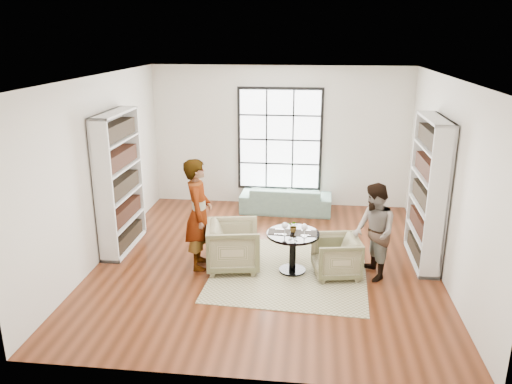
# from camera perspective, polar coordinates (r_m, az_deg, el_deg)

# --- Properties ---
(ground) EXTENTS (6.00, 6.00, 0.00)m
(ground) POSITION_cam_1_polar(r_m,az_deg,el_deg) (8.41, 1.20, -7.86)
(ground) COLOR brown
(room_shell) EXTENTS (6.00, 6.01, 6.00)m
(room_shell) POSITION_cam_1_polar(r_m,az_deg,el_deg) (8.47, 1.60, 1.43)
(room_shell) COLOR silver
(room_shell) RESTS_ON ground
(rug) EXTENTS (2.53, 2.53, 0.01)m
(rug) POSITION_cam_1_polar(r_m,az_deg,el_deg) (8.06, 3.81, -9.05)
(rug) COLOR tan
(rug) RESTS_ON ground
(pedestal_table) EXTENTS (0.83, 0.83, 0.66)m
(pedestal_table) POSITION_cam_1_polar(r_m,az_deg,el_deg) (7.87, 4.23, -5.90)
(pedestal_table) COLOR black
(pedestal_table) RESTS_ON ground
(sofa) EXTENTS (1.92, 0.80, 0.56)m
(sofa) POSITION_cam_1_polar(r_m,az_deg,el_deg) (10.56, 3.44, -0.82)
(sofa) COLOR gray
(sofa) RESTS_ON ground
(armchair_left) EXTENTS (0.97, 0.95, 0.76)m
(armchair_left) POSITION_cam_1_polar(r_m,az_deg,el_deg) (8.03, -2.60, -6.16)
(armchair_left) COLOR #C3A98B
(armchair_left) RESTS_ON ground
(armchair_right) EXTENTS (0.81, 0.79, 0.64)m
(armchair_right) POSITION_cam_1_polar(r_m,az_deg,el_deg) (7.91, 9.13, -7.28)
(armchair_right) COLOR tan
(armchair_right) RESTS_ON ground
(person_left) EXTENTS (0.51, 0.71, 1.80)m
(person_left) POSITION_cam_1_polar(r_m,az_deg,el_deg) (7.94, -6.58, -2.53)
(person_left) COLOR gray
(person_left) RESTS_ON ground
(person_right) EXTENTS (0.74, 0.86, 1.50)m
(person_right) POSITION_cam_1_polar(r_m,az_deg,el_deg) (7.79, 13.34, -4.48)
(person_right) COLOR gray
(person_right) RESTS_ON ground
(placemat_left) EXTENTS (0.35, 0.27, 0.01)m
(placemat_left) POSITION_cam_1_polar(r_m,az_deg,el_deg) (7.82, 2.66, -4.58)
(placemat_left) COLOR black
(placemat_left) RESTS_ON pedestal_table
(placemat_right) EXTENTS (0.35, 0.27, 0.01)m
(placemat_right) POSITION_cam_1_polar(r_m,az_deg,el_deg) (7.80, 5.71, -4.70)
(placemat_right) COLOR black
(placemat_right) RESTS_ON pedestal_table
(cutlery_left) EXTENTS (0.14, 0.22, 0.01)m
(cutlery_left) POSITION_cam_1_polar(r_m,az_deg,el_deg) (7.82, 2.66, -4.53)
(cutlery_left) COLOR silver
(cutlery_left) RESTS_ON placemat_left
(cutlery_right) EXTENTS (0.14, 0.22, 0.01)m
(cutlery_right) POSITION_cam_1_polar(r_m,az_deg,el_deg) (7.80, 5.71, -4.65)
(cutlery_right) COLOR silver
(cutlery_right) RESTS_ON placemat_right
(wine_glass_left) EXTENTS (0.10, 0.10, 0.21)m
(wine_glass_left) POSITION_cam_1_polar(r_m,az_deg,el_deg) (7.66, 3.31, -3.88)
(wine_glass_left) COLOR silver
(wine_glass_left) RESTS_ON pedestal_table
(wine_glass_right) EXTENTS (0.10, 0.10, 0.21)m
(wine_glass_right) POSITION_cam_1_polar(r_m,az_deg,el_deg) (7.61, 5.57, -4.07)
(wine_glass_right) COLOR silver
(wine_glass_right) RESTS_ON pedestal_table
(flower_centerpiece) EXTENTS (0.20, 0.19, 0.19)m
(flower_centerpiece) POSITION_cam_1_polar(r_m,az_deg,el_deg) (7.82, 4.34, -3.91)
(flower_centerpiece) COLOR gray
(flower_centerpiece) RESTS_ON pedestal_table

